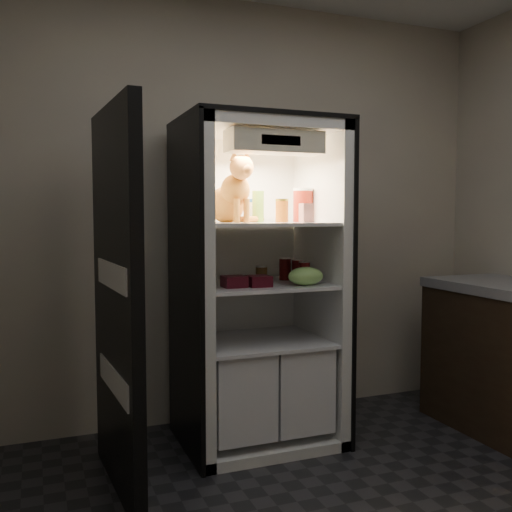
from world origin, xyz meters
The scene contains 16 objects.
room_shell centered at (0.00, 0.00, 1.62)m, with size 3.60×3.60×3.60m.
refrigerator centered at (0.00, 1.38, 0.79)m, with size 0.90×0.72×1.88m.
fridge_door centered at (-0.85, 1.05, 0.91)m, with size 0.12×0.87×1.85m.
tabby_cat centered at (-0.15, 1.37, 1.44)m, with size 0.36×0.40×0.41m.
parmesan_shaker centered at (0.02, 1.41, 1.38)m, with size 0.07×0.07×0.18m.
mayo_tub centered at (0.04, 1.49, 1.36)m, with size 0.10×0.10×0.14m.
salsa_jar centered at (0.13, 1.31, 1.36)m, with size 0.08×0.08×0.14m.
pepper_jar centered at (0.31, 1.39, 1.39)m, with size 0.12×0.12×0.20m.
cream_carton centered at (0.22, 1.18, 1.34)m, with size 0.06×0.06×0.11m, color beige.
soda_can_a centered at (0.20, 1.41, 1.01)m, with size 0.07×0.07×0.13m.
soda_can_b centered at (0.26, 1.36, 1.00)m, with size 0.07×0.07×0.13m.
soda_can_c centered at (0.24, 1.24, 1.00)m, with size 0.07×0.07×0.12m.
condiment_jar centered at (0.03, 1.38, 0.99)m, with size 0.07×0.07×0.10m.
grape_bag centered at (0.20, 1.13, 0.99)m, with size 0.21×0.15×0.10m, color #86C65C.
berry_box_left centered at (-0.20, 1.20, 0.97)m, with size 0.12×0.12×0.06m, color #460B17.
berry_box_right centered at (-0.07, 1.17, 0.97)m, with size 0.12×0.12×0.06m, color #460B17.
Camera 1 is at (-1.21, -1.72, 1.33)m, focal length 40.00 mm.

